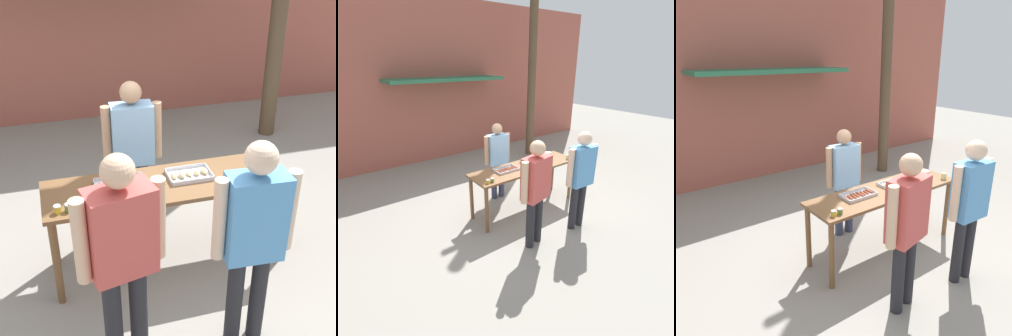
# 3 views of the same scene
# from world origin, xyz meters

# --- Properties ---
(ground_plane) EXTENTS (24.00, 24.00, 0.00)m
(ground_plane) POSITION_xyz_m (0.00, 0.00, 0.00)
(ground_plane) COLOR gray
(building_facade_back) EXTENTS (12.00, 1.11, 4.50)m
(building_facade_back) POSITION_xyz_m (0.00, 3.98, 2.26)
(building_facade_back) COLOR #A85647
(building_facade_back) RESTS_ON ground
(serving_table) EXTENTS (2.30, 0.67, 0.94)m
(serving_table) POSITION_xyz_m (0.00, 0.00, 0.82)
(serving_table) COLOR brown
(serving_table) RESTS_ON ground
(food_tray_sausages) EXTENTS (0.47, 0.27, 0.04)m
(food_tray_sausages) POSITION_xyz_m (-0.43, 0.05, 0.96)
(food_tray_sausages) COLOR silver
(food_tray_sausages) RESTS_ON serving_table
(food_tray_buns) EXTENTS (0.41, 0.28, 0.06)m
(food_tray_buns) POSITION_xyz_m (0.22, 0.05, 0.96)
(food_tray_buns) COLOR silver
(food_tray_buns) RESTS_ON serving_table
(condiment_jar_mustard) EXTENTS (0.06, 0.06, 0.07)m
(condiment_jar_mustard) POSITION_xyz_m (-1.02, -0.22, 0.98)
(condiment_jar_mustard) COLOR gold
(condiment_jar_mustard) RESTS_ON serving_table
(condiment_jar_ketchup) EXTENTS (0.06, 0.06, 0.07)m
(condiment_jar_ketchup) POSITION_xyz_m (-0.93, -0.22, 0.98)
(condiment_jar_ketchup) COLOR #567A38
(condiment_jar_ketchup) RESTS_ON serving_table
(beer_cup) EXTENTS (0.08, 0.08, 0.09)m
(beer_cup) POSITION_xyz_m (1.01, -0.22, 0.99)
(beer_cup) COLOR #DBC67A
(beer_cup) RESTS_ON serving_table
(person_server_behind_table) EXTENTS (0.61, 0.25, 1.69)m
(person_server_behind_table) POSITION_xyz_m (-0.18, 0.71, 1.01)
(person_server_behind_table) COLOR #333851
(person_server_behind_table) RESTS_ON ground
(person_customer_holding_hotdog) EXTENTS (0.67, 0.35, 1.81)m
(person_customer_holding_hotdog) POSITION_xyz_m (-0.62, -0.99, 1.08)
(person_customer_holding_hotdog) COLOR #232328
(person_customer_holding_hotdog) RESTS_ON ground
(person_customer_with_cup) EXTENTS (0.63, 0.27, 1.82)m
(person_customer_with_cup) POSITION_xyz_m (0.34, -1.08, 1.09)
(person_customer_with_cup) COLOR #232328
(person_customer_with_cup) RESTS_ON ground
(utility_pole) EXTENTS (1.10, 0.24, 6.93)m
(utility_pole) POSITION_xyz_m (2.36, 2.56, 3.54)
(utility_pole) COLOR brown
(utility_pole) RESTS_ON ground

